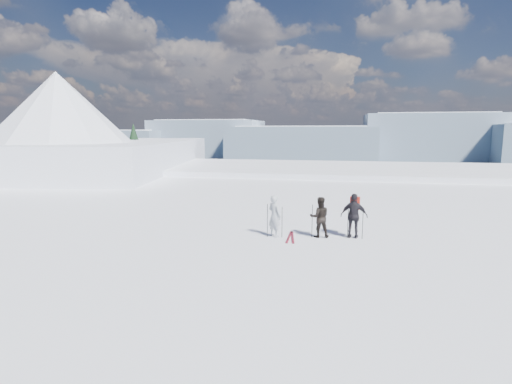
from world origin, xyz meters
TOP-DOWN VIEW (x-y plane):
  - lake_basin at (0.00, 30.00)m, footprint 820.00×820.00m
  - far_mountain_range at (29.60, 454.78)m, footprint 770.00×110.00m
  - near_ridge at (-26.56, 29.34)m, footprint 31.37×35.68m
  - skier_grey at (-1.66, 3.74)m, footprint 0.72×0.68m
  - skier_dark at (0.08, 4.01)m, footprint 0.87×0.74m
  - skier_pack at (1.38, 4.16)m, footprint 1.06×0.53m
  - backpack at (1.41, 4.40)m, footprint 0.39×0.25m
  - ski_poles at (-0.10, 3.88)m, footprint 3.66×0.48m
  - skis_loose at (-1.01, 3.71)m, footprint 0.36×1.70m

SIDE VIEW (x-z plane):
  - far_mountain_range at x=29.60m, z-range -33.69..19.31m
  - lake_basin at x=0.00m, z-range -42.31..29.31m
  - near_ridge at x=-26.56m, z-range -16.29..9.33m
  - skis_loose at x=-1.01m, z-range 0.00..0.03m
  - ski_poles at x=-0.10m, z-range -0.04..1.27m
  - skier_dark at x=0.08m, z-range 0.00..1.59m
  - skier_grey at x=-1.66m, z-range 0.00..1.65m
  - skier_pack at x=1.38m, z-range 0.00..1.74m
  - backpack at x=1.41m, z-range 1.74..2.24m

